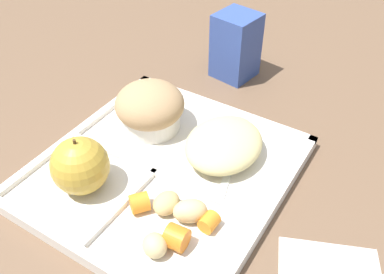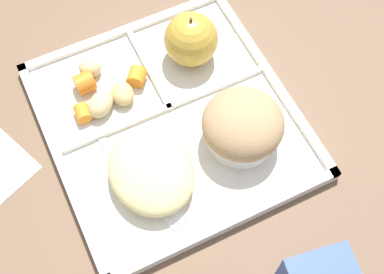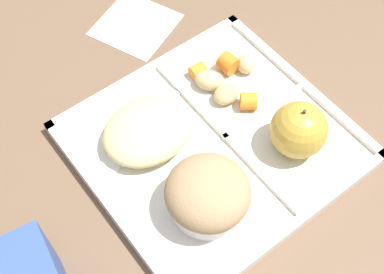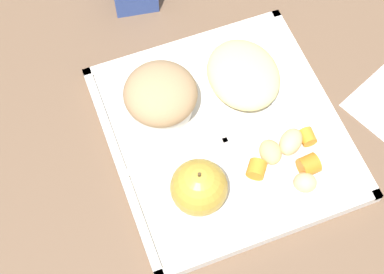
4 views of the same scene
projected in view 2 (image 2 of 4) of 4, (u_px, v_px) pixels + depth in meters
ground at (171, 123)px, 0.67m from camera, size 6.00×6.00×0.00m
lunch_tray at (170, 121)px, 0.66m from camera, size 0.31×0.30×0.02m
green_apple at (191, 39)px, 0.67m from camera, size 0.07×0.07×0.08m
bran_muffin at (243, 126)px, 0.62m from camera, size 0.10×0.10×0.07m
carrot_slice_small at (137, 77)px, 0.67m from camera, size 0.03×0.03×0.02m
carrot_slice_back at (85, 83)px, 0.67m from camera, size 0.03×0.02×0.03m
carrot_slice_center at (83, 113)px, 0.65m from camera, size 0.02×0.02×0.02m
potato_chunk_browned at (90, 68)px, 0.68m from camera, size 0.04×0.04×0.02m
potato_chunk_large at (122, 94)px, 0.66m from camera, size 0.04×0.03×0.02m
potato_chunk_corner at (101, 104)px, 0.65m from camera, size 0.05×0.05×0.03m
egg_noodle_pile at (151, 171)px, 0.60m from camera, size 0.12×0.10×0.04m
meatball_front at (151, 172)px, 0.61m from camera, size 0.03×0.03×0.03m
meatball_center at (164, 174)px, 0.61m from camera, size 0.03×0.03×0.03m
plastic_fork at (152, 193)px, 0.61m from camera, size 0.17×0.06×0.00m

